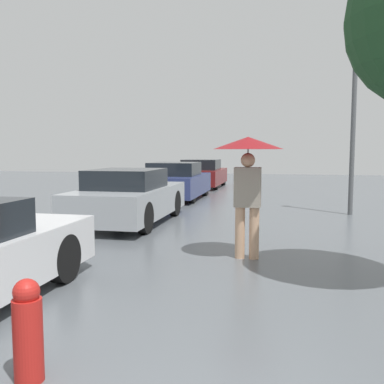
{
  "coord_description": "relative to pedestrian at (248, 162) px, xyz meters",
  "views": [
    {
      "loc": [
        0.28,
        -1.51,
        1.74
      ],
      "look_at": [
        -1.16,
        5.3,
        1.06
      ],
      "focal_mm": 40.0,
      "sensor_mm": 36.0,
      "label": 1
    }
  ],
  "objects": [
    {
      "name": "parked_car_third",
      "position": [
        -3.19,
        8.0,
        -0.94
      ],
      "size": [
        1.89,
        3.85,
        1.31
      ],
      "color": "navy",
      "rests_on": "ground_plane"
    },
    {
      "name": "parked_car_farthest",
      "position": [
        -3.15,
        12.92,
        -0.95
      ],
      "size": [
        1.87,
        3.98,
        1.3
      ],
      "color": "maroon",
      "rests_on": "ground_plane"
    },
    {
      "name": "parked_car_second",
      "position": [
        -3.04,
        2.82,
        -0.94
      ],
      "size": [
        1.77,
        4.05,
        1.29
      ],
      "color": "#9EA3A8",
      "rests_on": "ground_plane"
    },
    {
      "name": "fire_hydrant",
      "position": [
        -1.31,
        -4.04,
        -1.16
      ],
      "size": [
        0.22,
        0.22,
        0.79
      ],
      "color": "#B21E19",
      "rests_on": "ground_plane"
    },
    {
      "name": "pedestrian",
      "position": [
        0.0,
        0.0,
        0.0
      ],
      "size": [
        1.11,
        1.11,
        1.95
      ],
      "color": "tan",
      "rests_on": "ground_plane"
    },
    {
      "name": "street_lamp",
      "position": [
        2.36,
        5.29,
        1.27
      ],
      "size": [
        0.29,
        0.29,
        4.67
      ],
      "color": "#515456",
      "rests_on": "ground_plane"
    }
  ]
}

